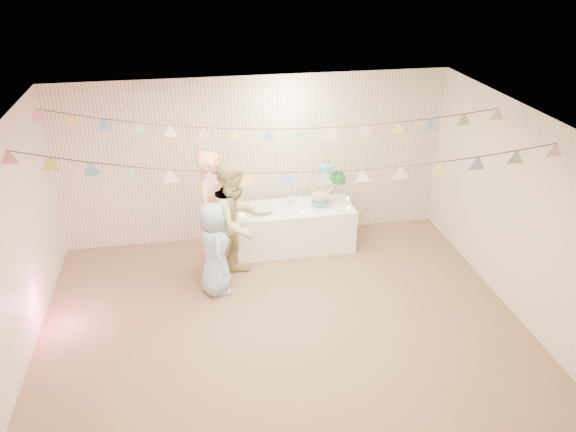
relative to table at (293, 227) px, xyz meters
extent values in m
plane|color=brown|center=(-0.50, -1.98, -0.34)|extent=(6.00, 6.00, 0.00)
plane|color=silver|center=(-0.50, -1.98, 2.26)|extent=(6.00, 6.00, 0.00)
plane|color=white|center=(-0.50, 0.52, 0.96)|extent=(6.00, 6.00, 0.00)
plane|color=white|center=(-0.50, -4.48, 0.96)|extent=(6.00, 6.00, 0.00)
plane|color=white|center=(-3.50, -1.98, 0.96)|extent=(5.00, 5.00, 0.00)
plane|color=white|center=(2.50, -1.98, 0.96)|extent=(5.00, 5.00, 0.00)
cube|color=white|center=(0.00, 0.00, 0.00)|extent=(1.83, 0.73, 0.69)
cylinder|color=white|center=(-0.50, -0.05, 0.42)|extent=(0.38, 0.38, 0.02)
imported|color=#FCAE83|center=(-1.21, -0.54, 0.59)|extent=(0.74, 0.81, 1.87)
imported|color=tan|center=(-0.95, -0.72, 0.55)|extent=(1.08, 1.10, 1.79)
imported|color=#93BAD0|center=(-1.27, -1.01, 0.32)|extent=(0.49, 0.69, 1.33)
cylinder|color=#FFD88C|center=(-0.80, -0.15, 0.36)|extent=(0.04, 0.04, 0.03)
cylinder|color=#FFD88C|center=(-0.35, 0.18, 0.36)|extent=(0.04, 0.04, 0.03)
cylinder|color=#FFD88C|center=(0.10, -0.22, 0.36)|extent=(0.04, 0.04, 0.03)
cylinder|color=#FFD88C|center=(0.35, 0.22, 0.36)|extent=(0.04, 0.04, 0.03)
cylinder|color=#FFD88C|center=(0.82, -0.18, 0.36)|extent=(0.04, 0.04, 0.03)
cylinder|color=#FFD88C|center=(0.90, 0.15, 0.36)|extent=(0.04, 0.04, 0.03)
camera|label=1|loc=(-1.47, -7.56, 4.07)|focal=35.00mm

